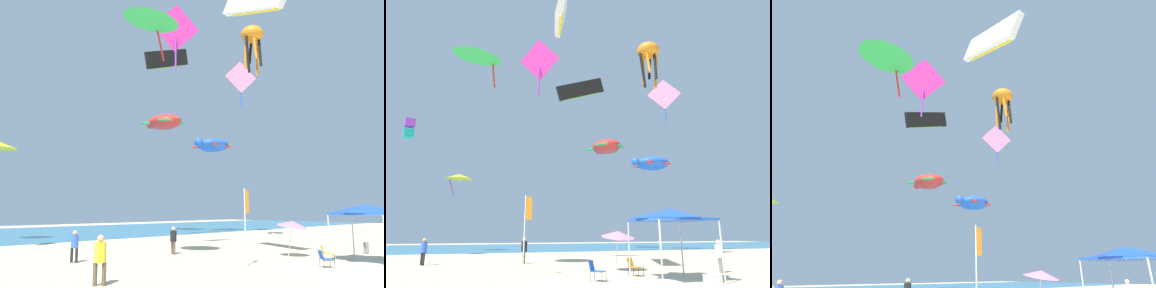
# 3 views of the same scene
# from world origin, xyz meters

# --- Properties ---
(canopy_tent) EXTENTS (2.92, 2.98, 3.01)m
(canopy_tent) POSITION_xyz_m (1.98, 1.34, 2.71)
(canopy_tent) COLOR #B7B7BC
(canopy_tent) RESTS_ON ground
(beach_umbrella) EXTENTS (1.79, 1.82, 2.21)m
(beach_umbrella) POSITION_xyz_m (1.22, 5.33, 1.88)
(beach_umbrella) COLOR silver
(beach_umbrella) RESTS_ON ground
(banner_flag) EXTENTS (0.36, 0.06, 3.77)m
(banner_flag) POSITION_xyz_m (-3.89, 4.78, 2.27)
(banner_flag) COLOR silver
(banner_flag) RESTS_ON ground
(kite_turtle_red) EXTENTS (5.09, 5.66, 1.69)m
(kite_turtle_red) POSITION_xyz_m (10.24, 28.09, 13.16)
(kite_turtle_red) COLOR red
(kite_parafoil_black) EXTENTS (5.65, 0.76, 3.39)m
(kite_parafoil_black) POSITION_xyz_m (4.04, 20.26, 17.25)
(kite_parafoil_black) COLOR black
(kite_diamond_magenta) EXTENTS (2.86, 1.85, 4.77)m
(kite_diamond_magenta) POSITION_xyz_m (-2.17, 11.98, 15.22)
(kite_diamond_magenta) COLOR #E02D9E
(kite_delta_green) EXTENTS (4.23, 4.25, 2.72)m
(kite_delta_green) POSITION_xyz_m (-6.84, 8.71, 13.35)
(kite_delta_green) COLOR green
(kite_octopus_orange) EXTENTS (2.10, 2.10, 4.67)m
(kite_octopus_orange) POSITION_xyz_m (8.68, 13.38, 18.77)
(kite_octopus_orange) COLOR orange
(kite_turtle_blue) EXTENTS (5.21, 4.65, 1.90)m
(kite_turtle_blue) POSITION_xyz_m (14.94, 24.48, 10.46)
(kite_turtle_blue) COLOR blue
(kite_parafoil_white) EXTENTS (1.72, 5.43, 3.29)m
(kite_parafoil_white) POSITION_xyz_m (-2.23, 5.05, 14.68)
(kite_parafoil_white) COLOR white
(kite_diamond_pink) EXTENTS (3.32, 1.90, 5.38)m
(kite_diamond_pink) POSITION_xyz_m (13.76, 18.92, 17.24)
(kite_diamond_pink) COLOR pink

